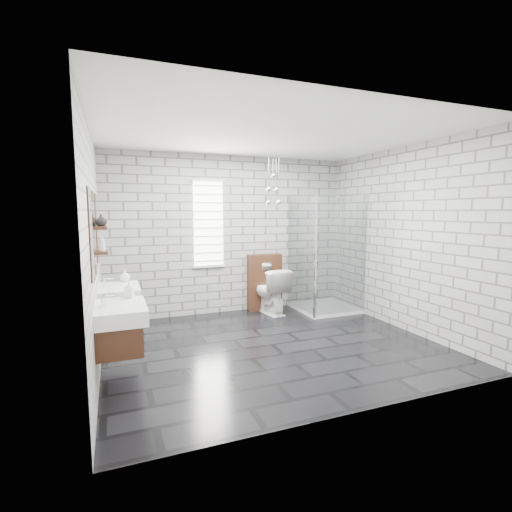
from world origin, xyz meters
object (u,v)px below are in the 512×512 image
vanity_right (116,294)px  cistern_panel (264,282)px  vanity_left (116,315)px  shower_enclosure (324,283)px  toilet (270,291)px

vanity_right → cistern_panel: vanity_right is taller
vanity_left → cistern_panel: 3.39m
shower_enclosure → toilet: bearing=163.7°
vanity_left → vanity_right: size_ratio=1.00×
shower_enclosure → cistern_panel: bearing=150.4°
toilet → shower_enclosure: bearing=156.5°
vanity_right → shower_enclosure: bearing=13.2°
vanity_right → toilet: vanity_right is taller
vanity_left → vanity_right: 0.96m
vanity_right → toilet: 2.74m
cistern_panel → toilet: bearing=-90.0°
vanity_right → cistern_panel: bearing=27.8°
vanity_left → toilet: vanity_left is taller
vanity_left → toilet: (2.50, 2.02, -0.36)m
vanity_right → cistern_panel: 2.83m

